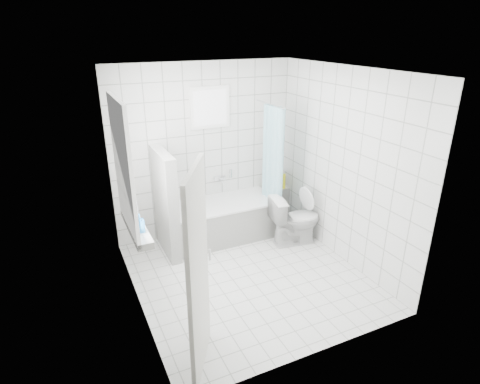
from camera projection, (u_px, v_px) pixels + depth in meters
ground at (248, 276)px, 5.26m from camera, size 3.00×3.00×0.00m
ceiling at (249, 70)px, 4.28m from camera, size 3.00×3.00×0.00m
wall_back at (204, 151)px, 6.03m from camera, size 2.80×0.02×2.60m
wall_front at (324, 239)px, 3.51m from camera, size 2.80×0.02×2.60m
wall_left at (130, 204)px, 4.22m from camera, size 0.02×3.00×2.60m
wall_right at (343, 167)px, 5.32m from camera, size 0.02×3.00×2.60m
window_left at (125, 168)px, 4.37m from camera, size 0.01×0.90×1.40m
window_back at (210, 108)px, 5.78m from camera, size 0.50×0.01×0.50m
window_sill at (136, 227)px, 4.67m from camera, size 0.18×1.02×0.08m
door at (198, 275)px, 3.52m from camera, size 0.43×0.71×2.00m
bathtub at (223, 220)px, 6.14m from camera, size 1.63×0.77×0.58m
partition_wall at (165, 203)px, 5.58m from camera, size 0.15×0.85×1.50m
tiled_ledge at (277, 202)px, 6.80m from camera, size 0.40×0.24×0.55m
toilet at (295, 220)px, 5.95m from camera, size 0.80×0.53×0.76m
curtain_rod at (270, 104)px, 5.77m from camera, size 0.02×0.80×0.02m
shower_curtain at (272, 166)px, 6.00m from camera, size 0.14×0.48×1.78m
tub_faucet at (220, 178)px, 6.25m from camera, size 0.18×0.06×0.06m
sill_bottles at (135, 213)px, 4.63m from camera, size 0.18×0.47×0.33m
ledge_bottles at (279, 181)px, 6.62m from camera, size 0.21×0.17×0.26m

